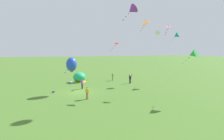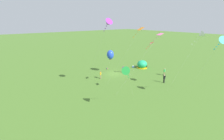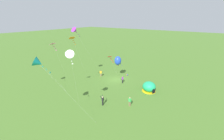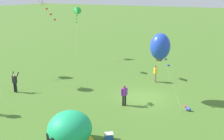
{
  "view_description": "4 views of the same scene",
  "coord_description": "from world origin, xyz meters",
  "px_view_note": "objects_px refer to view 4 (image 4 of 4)",
  "views": [
    {
      "loc": [
        27.98,
        -2.97,
        6.85
      ],
      "look_at": [
        3.52,
        4.41,
        3.84
      ],
      "focal_mm": 28.0,
      "sensor_mm": 36.0,
      "label": 1
    },
    {
      "loc": [
        21.78,
        26.44,
        12.24
      ],
      "look_at": [
        2.21,
        1.83,
        1.88
      ],
      "focal_mm": 24.0,
      "sensor_mm": 36.0,
      "label": 2
    },
    {
      "loc": [
        -19.11,
        28.14,
        14.66
      ],
      "look_at": [
        -1.14,
        3.28,
        3.74
      ],
      "focal_mm": 24.0,
      "sensor_mm": 36.0,
      "label": 3
    },
    {
      "loc": [
        -19.78,
        -7.94,
        8.77
      ],
      "look_at": [
        -1.39,
        2.32,
        2.51
      ],
      "focal_mm": 42.0,
      "sensor_mm": 36.0,
      "label": 4
    }
  ],
  "objects_px": {
    "person_flying_kite": "(15,82)",
    "toddler_crawling": "(187,108)",
    "person_near_tent": "(124,94)",
    "kite_blue": "(160,47)",
    "popup_tent": "(70,130)",
    "cooler_box": "(109,136)",
    "person_far_back": "(155,73)",
    "kite_green": "(77,12)",
    "kite_red": "(46,8)"
  },
  "relations": [
    {
      "from": "person_flying_kite",
      "to": "kite_red",
      "type": "bearing_deg",
      "value": -76.25
    },
    {
      "from": "person_far_back",
      "to": "kite_blue",
      "type": "xyz_separation_m",
      "value": [
        -4.1,
        -1.74,
        3.58
      ]
    },
    {
      "from": "toddler_crawling",
      "to": "person_far_back",
      "type": "xyz_separation_m",
      "value": [
        5.2,
        4.53,
        0.79
      ]
    },
    {
      "from": "popup_tent",
      "to": "cooler_box",
      "type": "height_order",
      "value": "popup_tent"
    },
    {
      "from": "person_far_back",
      "to": "kite_green",
      "type": "bearing_deg",
      "value": 69.76
    },
    {
      "from": "kite_red",
      "to": "person_far_back",
      "type": "bearing_deg",
      "value": -39.3
    },
    {
      "from": "popup_tent",
      "to": "person_far_back",
      "type": "bearing_deg",
      "value": -1.77
    },
    {
      "from": "kite_green",
      "to": "kite_blue",
      "type": "height_order",
      "value": "kite_green"
    },
    {
      "from": "cooler_box",
      "to": "person_near_tent",
      "type": "height_order",
      "value": "person_near_tent"
    },
    {
      "from": "toddler_crawling",
      "to": "kite_green",
      "type": "relative_size",
      "value": 0.08
    },
    {
      "from": "kite_red",
      "to": "person_flying_kite",
      "type": "bearing_deg",
      "value": 103.75
    },
    {
      "from": "cooler_box",
      "to": "person_flying_kite",
      "type": "relative_size",
      "value": 0.34
    },
    {
      "from": "kite_blue",
      "to": "toddler_crawling",
      "type": "bearing_deg",
      "value": -111.39
    },
    {
      "from": "popup_tent",
      "to": "person_flying_kite",
      "type": "distance_m",
      "value": 10.69
    },
    {
      "from": "toddler_crawling",
      "to": "kite_red",
      "type": "distance_m",
      "value": 13.65
    },
    {
      "from": "toddler_crawling",
      "to": "person_flying_kite",
      "type": "xyz_separation_m",
      "value": [
        -3.72,
        14.67,
        0.82
      ]
    },
    {
      "from": "cooler_box",
      "to": "kite_green",
      "type": "distance_m",
      "value": 22.78
    },
    {
      "from": "person_flying_kite",
      "to": "toddler_crawling",
      "type": "bearing_deg",
      "value": -75.76
    },
    {
      "from": "popup_tent",
      "to": "kite_red",
      "type": "height_order",
      "value": "kite_red"
    },
    {
      "from": "person_far_back",
      "to": "kite_red",
      "type": "xyz_separation_m",
      "value": [
        -8.05,
        6.59,
        6.6
      ]
    },
    {
      "from": "person_flying_kite",
      "to": "kite_green",
      "type": "bearing_deg",
      "value": 12.04
    },
    {
      "from": "cooler_box",
      "to": "kite_red",
      "type": "relative_size",
      "value": 0.08
    },
    {
      "from": "person_near_tent",
      "to": "person_flying_kite",
      "type": "distance_m",
      "value": 10.23
    },
    {
      "from": "cooler_box",
      "to": "kite_red",
      "type": "bearing_deg",
      "value": 64.85
    },
    {
      "from": "popup_tent",
      "to": "person_near_tent",
      "type": "height_order",
      "value": "popup_tent"
    },
    {
      "from": "toddler_crawling",
      "to": "kite_green",
      "type": "xyz_separation_m",
      "value": [
        10.02,
        17.6,
        6.05
      ]
    },
    {
      "from": "kite_red",
      "to": "person_near_tent",
      "type": "bearing_deg",
      "value": -78.27
    },
    {
      "from": "person_flying_kite",
      "to": "person_far_back",
      "type": "bearing_deg",
      "value": -48.66
    },
    {
      "from": "person_near_tent",
      "to": "kite_blue",
      "type": "bearing_deg",
      "value": -35.9
    },
    {
      "from": "cooler_box",
      "to": "kite_blue",
      "type": "height_order",
      "value": "kite_blue"
    },
    {
      "from": "cooler_box",
      "to": "person_flying_kite",
      "type": "distance_m",
      "value": 11.85
    },
    {
      "from": "person_far_back",
      "to": "person_flying_kite",
      "type": "xyz_separation_m",
      "value": [
        -8.92,
        10.14,
        0.03
      ]
    },
    {
      "from": "popup_tent",
      "to": "kite_green",
      "type": "relative_size",
      "value": 0.41
    },
    {
      "from": "person_flying_kite",
      "to": "kite_red",
      "type": "distance_m",
      "value": 7.51
    },
    {
      "from": "toddler_crawling",
      "to": "kite_blue",
      "type": "bearing_deg",
      "value": 68.61
    },
    {
      "from": "popup_tent",
      "to": "kite_blue",
      "type": "xyz_separation_m",
      "value": [
        9.26,
        -2.15,
        3.55
      ]
    },
    {
      "from": "person_flying_kite",
      "to": "kite_red",
      "type": "xyz_separation_m",
      "value": [
        0.87,
        -3.55,
        6.56
      ]
    },
    {
      "from": "kite_green",
      "to": "toddler_crawling",
      "type": "bearing_deg",
      "value": -119.65
    },
    {
      "from": "person_near_tent",
      "to": "kite_green",
      "type": "distance_m",
      "value": 18.1
    },
    {
      "from": "person_near_tent",
      "to": "kite_blue",
      "type": "distance_m",
      "value": 4.82
    },
    {
      "from": "kite_green",
      "to": "person_far_back",
      "type": "bearing_deg",
      "value": -110.24
    },
    {
      "from": "cooler_box",
      "to": "person_far_back",
      "type": "bearing_deg",
      "value": 6.46
    },
    {
      "from": "person_near_tent",
      "to": "kite_red",
      "type": "xyz_separation_m",
      "value": [
        -1.34,
        6.44,
        6.6
      ]
    },
    {
      "from": "person_near_tent",
      "to": "kite_blue",
      "type": "height_order",
      "value": "kite_blue"
    },
    {
      "from": "person_far_back",
      "to": "person_flying_kite",
      "type": "height_order",
      "value": "person_flying_kite"
    },
    {
      "from": "person_near_tent",
      "to": "kite_red",
      "type": "relative_size",
      "value": 0.21
    },
    {
      "from": "person_far_back",
      "to": "kite_blue",
      "type": "height_order",
      "value": "kite_blue"
    },
    {
      "from": "cooler_box",
      "to": "person_far_back",
      "type": "height_order",
      "value": "person_far_back"
    },
    {
      "from": "cooler_box",
      "to": "person_far_back",
      "type": "distance_m",
      "value": 11.87
    },
    {
      "from": "person_far_back",
      "to": "kite_green",
      "type": "relative_size",
      "value": 0.25
    }
  ]
}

